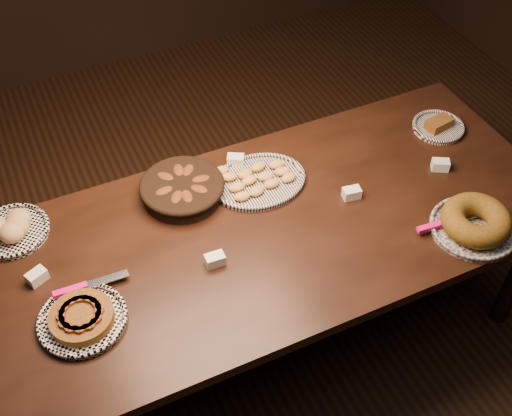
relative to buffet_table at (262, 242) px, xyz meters
name	(u,v)px	position (x,y,z in m)	size (l,w,h in m)	color
ground	(261,336)	(0.00, 0.00, -0.68)	(5.00, 5.00, 0.00)	black
buffet_table	(262,242)	(0.00, 0.00, 0.00)	(2.40, 1.00, 0.75)	black
apple_tart_plate	(82,318)	(-0.73, -0.12, 0.10)	(0.35, 0.30, 0.06)	white
madeleine_platter	(258,180)	(0.09, 0.23, 0.09)	(0.39, 0.32, 0.04)	black
bundt_cake_plate	(475,223)	(0.73, -0.35, 0.12)	(0.38, 0.33, 0.10)	black
croissant_basket	(182,188)	(-0.21, 0.29, 0.12)	(0.34, 0.34, 0.08)	black
bread_roll_plate	(11,229)	(-0.87, 0.37, 0.11)	(0.28, 0.28, 0.09)	white
loaf_plate	(438,126)	(0.97, 0.21, 0.09)	(0.23, 0.23, 0.05)	black
tent_cards	(263,207)	(0.05, 0.08, 0.10)	(1.73, 0.52, 0.04)	white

